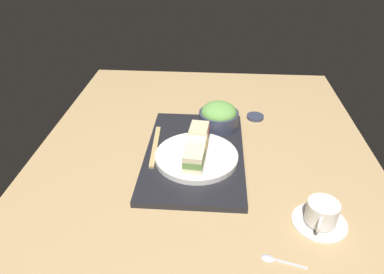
{
  "coord_description": "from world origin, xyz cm",
  "views": [
    {
      "loc": [
        78.15,
        2.61,
        60.55
      ],
      "look_at": [
        -8.72,
        -3.53,
        5.0
      ],
      "focal_mm": 33.24,
      "sensor_mm": 36.0,
      "label": 1
    }
  ],
  "objects_px": {
    "sandwich_far": "(194,159)",
    "chopsticks_pair": "(155,146)",
    "sandwich_near": "(199,135)",
    "sandwich_middle": "(197,147)",
    "teaspoon": "(274,259)",
    "coffee_cup": "(321,215)",
    "small_sauce_dish": "(255,117)",
    "salad_bowl": "(219,116)",
    "sandwich_plate": "(197,156)"
  },
  "relations": [
    {
      "from": "teaspoon",
      "to": "sandwich_far",
      "type": "bearing_deg",
      "value": -145.15
    },
    {
      "from": "coffee_cup",
      "to": "small_sauce_dish",
      "type": "relative_size",
      "value": 2.15
    },
    {
      "from": "sandwich_far",
      "to": "chopsticks_pair",
      "type": "height_order",
      "value": "sandwich_far"
    },
    {
      "from": "chopsticks_pair",
      "to": "coffee_cup",
      "type": "xyz_separation_m",
      "value": [
        0.26,
        0.42,
        0.0
      ]
    },
    {
      "from": "chopsticks_pair",
      "to": "coffee_cup",
      "type": "relative_size",
      "value": 1.67
    },
    {
      "from": "sandwich_near",
      "to": "small_sauce_dish",
      "type": "height_order",
      "value": "sandwich_near"
    },
    {
      "from": "coffee_cup",
      "to": "small_sauce_dish",
      "type": "bearing_deg",
      "value": -167.39
    },
    {
      "from": "sandwich_near",
      "to": "sandwich_middle",
      "type": "xyz_separation_m",
      "value": [
        0.06,
        -0.0,
        -0.0
      ]
    },
    {
      "from": "sandwich_far",
      "to": "teaspoon",
      "type": "distance_m",
      "value": 0.32
    },
    {
      "from": "sandwich_plate",
      "to": "sandwich_middle",
      "type": "relative_size",
      "value": 2.97
    },
    {
      "from": "sandwich_near",
      "to": "coffee_cup",
      "type": "height_order",
      "value": "sandwich_near"
    },
    {
      "from": "sandwich_plate",
      "to": "small_sauce_dish",
      "type": "height_order",
      "value": "sandwich_plate"
    },
    {
      "from": "sandwich_far",
      "to": "chopsticks_pair",
      "type": "xyz_separation_m",
      "value": [
        -0.11,
        -0.12,
        -0.04
      ]
    },
    {
      "from": "sandwich_near",
      "to": "teaspoon",
      "type": "xyz_separation_m",
      "value": [
        0.37,
        0.17,
        -0.06
      ]
    },
    {
      "from": "salad_bowl",
      "to": "chopsticks_pair",
      "type": "distance_m",
      "value": 0.23
    },
    {
      "from": "sandwich_plate",
      "to": "chopsticks_pair",
      "type": "height_order",
      "value": "sandwich_plate"
    },
    {
      "from": "sandwich_near",
      "to": "sandwich_far",
      "type": "distance_m",
      "value": 0.11
    },
    {
      "from": "sandwich_near",
      "to": "sandwich_far",
      "type": "height_order",
      "value": "sandwich_near"
    },
    {
      "from": "sandwich_middle",
      "to": "sandwich_far",
      "type": "height_order",
      "value": "sandwich_far"
    },
    {
      "from": "teaspoon",
      "to": "small_sauce_dish",
      "type": "bearing_deg",
      "value": 179.17
    },
    {
      "from": "teaspoon",
      "to": "sandwich_near",
      "type": "bearing_deg",
      "value": -154.86
    },
    {
      "from": "sandwich_middle",
      "to": "teaspoon",
      "type": "height_order",
      "value": "sandwich_middle"
    },
    {
      "from": "salad_bowl",
      "to": "teaspoon",
      "type": "distance_m",
      "value": 0.52
    },
    {
      "from": "sandwich_near",
      "to": "coffee_cup",
      "type": "relative_size",
      "value": 0.64
    },
    {
      "from": "sandwich_far",
      "to": "small_sauce_dish",
      "type": "relative_size",
      "value": 1.32
    },
    {
      "from": "salad_bowl",
      "to": "coffee_cup",
      "type": "xyz_separation_m",
      "value": [
        0.39,
        0.24,
        -0.03
      ]
    },
    {
      "from": "coffee_cup",
      "to": "teaspoon",
      "type": "xyz_separation_m",
      "value": [
        0.11,
        -0.12,
        -0.02
      ]
    },
    {
      "from": "sandwich_far",
      "to": "sandwich_near",
      "type": "bearing_deg",
      "value": 176.63
    },
    {
      "from": "sandwich_far",
      "to": "salad_bowl",
      "type": "xyz_separation_m",
      "value": [
        -0.24,
        0.06,
        -0.0
      ]
    },
    {
      "from": "sandwich_plate",
      "to": "sandwich_far",
      "type": "bearing_deg",
      "value": -3.37
    },
    {
      "from": "sandwich_far",
      "to": "coffee_cup",
      "type": "xyz_separation_m",
      "value": [
        0.15,
        0.3,
        -0.03
      ]
    },
    {
      "from": "sandwich_near",
      "to": "sandwich_plate",
      "type": "bearing_deg",
      "value": -3.37
    },
    {
      "from": "sandwich_near",
      "to": "coffee_cup",
      "type": "bearing_deg",
      "value": 48.05
    },
    {
      "from": "sandwich_far",
      "to": "teaspoon",
      "type": "xyz_separation_m",
      "value": [
        0.26,
        0.18,
        -0.06
      ]
    },
    {
      "from": "sandwich_plate",
      "to": "small_sauce_dish",
      "type": "bearing_deg",
      "value": 145.98
    },
    {
      "from": "sandwich_near",
      "to": "sandwich_middle",
      "type": "distance_m",
      "value": 0.06
    },
    {
      "from": "sandwich_plate",
      "to": "chopsticks_pair",
      "type": "relative_size",
      "value": 1.11
    },
    {
      "from": "sandwich_middle",
      "to": "small_sauce_dish",
      "type": "height_order",
      "value": "sandwich_middle"
    },
    {
      "from": "chopsticks_pair",
      "to": "small_sauce_dish",
      "type": "relative_size",
      "value": 3.57
    },
    {
      "from": "sandwich_near",
      "to": "chopsticks_pair",
      "type": "bearing_deg",
      "value": -87.83
    },
    {
      "from": "small_sauce_dish",
      "to": "chopsticks_pair",
      "type": "bearing_deg",
      "value": -54.11
    },
    {
      "from": "sandwich_middle",
      "to": "salad_bowl",
      "type": "height_order",
      "value": "salad_bowl"
    },
    {
      "from": "sandwich_plate",
      "to": "sandwich_near",
      "type": "distance_m",
      "value": 0.07
    },
    {
      "from": "sandwich_far",
      "to": "teaspoon",
      "type": "height_order",
      "value": "sandwich_far"
    },
    {
      "from": "coffee_cup",
      "to": "sandwich_near",
      "type": "bearing_deg",
      "value": -131.95
    },
    {
      "from": "sandwich_near",
      "to": "sandwich_middle",
      "type": "relative_size",
      "value": 1.02
    },
    {
      "from": "teaspoon",
      "to": "coffee_cup",
      "type": "bearing_deg",
      "value": 133.53
    },
    {
      "from": "sandwich_middle",
      "to": "sandwich_plate",
      "type": "bearing_deg",
      "value": 180.0
    },
    {
      "from": "sandwich_middle",
      "to": "chopsticks_pair",
      "type": "relative_size",
      "value": 0.38
    },
    {
      "from": "sandwich_plate",
      "to": "sandwich_near",
      "type": "bearing_deg",
      "value": 176.63
    }
  ]
}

